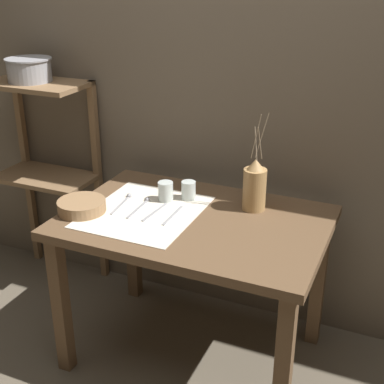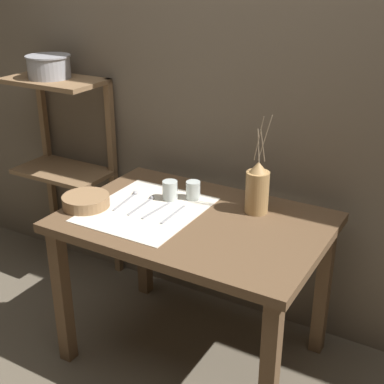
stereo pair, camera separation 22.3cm
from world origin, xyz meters
The scene contains 14 objects.
ground_plane centered at (0.00, 0.00, 0.00)m, with size 12.00×12.00×0.00m, color brown.
stone_wall_back centered at (0.00, 0.49, 1.20)m, with size 7.00×0.06×2.40m.
wooden_table centered at (0.00, 0.00, 0.62)m, with size 1.12×0.76×0.72m.
wooden_shelf_unit centered at (-1.01, 0.33, 0.81)m, with size 0.53×0.31×1.16m.
linen_cloth centered at (-0.22, -0.03, 0.72)m, with size 0.46×0.53×0.00m.
pitcher_with_flowers centered at (0.20, 0.19, 0.83)m, with size 0.10×0.10×0.43m.
wooden_bowl centered at (-0.47, -0.14, 0.75)m, with size 0.21×0.21×0.05m.
glass_tumbler_near centered at (-0.19, 0.11, 0.77)m, with size 0.07×0.07×0.09m.
glass_tumbler_far centered at (-0.10, 0.17, 0.76)m, with size 0.07×0.07×0.08m.
spoon_inner centered at (-0.36, 0.04, 0.73)m, with size 0.04×0.21×0.02m.
spoon_outer centered at (-0.26, 0.03, 0.73)m, with size 0.02×0.21×0.02m.
fork_inner centered at (-0.18, -0.02, 0.72)m, with size 0.03×0.20×0.00m.
knife_center centered at (-0.09, -0.02, 0.72)m, with size 0.02×0.20×0.00m.
metal_pot_large centered at (-1.04, 0.29, 1.22)m, with size 0.23×0.23×0.12m.
Camera 1 is at (0.81, -1.87, 1.73)m, focal length 50.00 mm.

